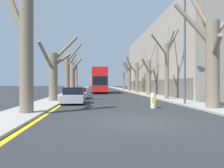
% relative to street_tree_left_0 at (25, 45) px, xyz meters
% --- Properties ---
extents(ground_plane, '(300.00, 300.00, 0.00)m').
position_rel_street_tree_left_0_xyz_m(ground_plane, '(5.76, -2.68, -3.83)').
color(ground_plane, '#2B2D30').
extents(sidewalk_left, '(2.50, 120.00, 0.12)m').
position_rel_street_tree_left_0_xyz_m(sidewalk_left, '(-0.30, 47.32, -3.77)').
color(sidewalk_left, '#A39E93').
rests_on(sidewalk_left, ground).
extents(sidewalk_right, '(2.50, 120.00, 0.12)m').
position_rel_street_tree_left_0_xyz_m(sidewalk_right, '(11.82, 47.32, -3.77)').
color(sidewalk_right, '#A39E93').
rests_on(sidewalk_right, ground).
extents(building_facade_right, '(10.08, 37.63, 11.32)m').
position_rel_street_tree_left_0_xyz_m(building_facade_right, '(18.06, 25.77, 1.82)').
color(building_facade_right, '#9E9384').
rests_on(building_facade_right, ground).
extents(kerb_line_stripe, '(0.24, 120.00, 0.01)m').
position_rel_street_tree_left_0_xyz_m(kerb_line_stripe, '(1.13, 47.32, -3.83)').
color(kerb_line_stripe, yellow).
rests_on(kerb_line_stripe, ground).
extents(street_tree_left_0, '(2.04, 1.62, 7.15)m').
position_rel_street_tree_left_0_xyz_m(street_tree_left_0, '(0.00, 0.00, 0.00)').
color(street_tree_left_0, '#7A6B56').
rests_on(street_tree_left_0, ground).
extents(street_tree_left_1, '(3.25, 3.51, 6.44)m').
position_rel_street_tree_left_0_xyz_m(street_tree_left_1, '(0.02, 8.54, -1.13)').
color(street_tree_left_1, '#7A6B56').
rests_on(street_tree_left_1, ground).
extents(street_tree_left_2, '(3.47, 2.04, 6.97)m').
position_rel_street_tree_left_0_xyz_m(street_tree_left_2, '(0.20, 17.25, -0.76)').
color(street_tree_left_2, '#7A6B56').
rests_on(street_tree_left_2, ground).
extents(street_tree_left_3, '(2.30, 3.27, 6.09)m').
position_rel_street_tree_left_0_xyz_m(street_tree_left_3, '(0.05, 26.71, -1.11)').
color(street_tree_left_3, '#7A6B56').
rests_on(street_tree_left_3, ground).
extents(street_tree_left_4, '(1.36, 3.42, 7.41)m').
position_rel_street_tree_left_0_xyz_m(street_tree_left_4, '(-0.09, 35.26, -0.19)').
color(street_tree_left_4, '#7A6B56').
rests_on(street_tree_left_4, ground).
extents(street_tree_right_0, '(5.02, 3.56, 7.95)m').
position_rel_street_tree_left_0_xyz_m(street_tree_right_0, '(11.54, 1.48, -0.20)').
color(street_tree_right_0, '#7A6B56').
rests_on(street_tree_right_0, ground).
extents(street_tree_right_1, '(3.06, 3.54, 8.33)m').
position_rel_street_tree_left_0_xyz_m(street_tree_right_1, '(11.34, 9.78, -0.22)').
color(street_tree_right_1, '#7A6B56').
rests_on(street_tree_right_1, ground).
extents(street_tree_right_2, '(3.55, 4.48, 7.72)m').
position_rel_street_tree_left_0_xyz_m(street_tree_right_2, '(11.63, 18.22, -0.66)').
color(street_tree_right_2, '#7A6B56').
rests_on(street_tree_right_2, ground).
extents(street_tree_right_3, '(3.02, 3.84, 6.36)m').
position_rel_street_tree_left_0_xyz_m(street_tree_right_3, '(11.38, 26.20, -0.70)').
color(street_tree_right_3, '#7A6B56').
rests_on(street_tree_right_3, ground).
extents(street_tree_right_4, '(1.99, 1.78, 7.71)m').
position_rel_street_tree_left_0_xyz_m(street_tree_right_4, '(11.48, 35.35, -0.35)').
color(street_tree_right_4, '#7A6B56').
rests_on(street_tree_right_4, ground).
extents(street_tree_right_5, '(3.26, 2.99, 6.19)m').
position_rel_street_tree_left_0_xyz_m(street_tree_right_5, '(11.40, 42.84, -1.05)').
color(street_tree_right_5, '#7A6B56').
rests_on(street_tree_right_5, ground).
extents(double_decker_bus, '(2.62, 10.78, 4.42)m').
position_rel_street_tree_left_0_xyz_m(double_decker_bus, '(4.73, 27.65, -1.32)').
color(double_decker_bus, red).
rests_on(double_decker_bus, ground).
extents(parked_car_0, '(1.85, 3.92, 1.39)m').
position_rel_street_tree_left_0_xyz_m(parked_car_0, '(2.03, 6.52, -3.18)').
color(parked_car_0, '#9EA3AD').
rests_on(parked_car_0, ground).
extents(parked_car_1, '(1.85, 4.43, 1.26)m').
position_rel_street_tree_left_0_xyz_m(parked_car_1, '(2.03, 12.96, -3.22)').
color(parked_car_1, silver).
rests_on(parked_car_1, ground).
extents(lamp_post, '(1.40, 0.20, 8.57)m').
position_rel_street_tree_left_0_xyz_m(lamp_post, '(10.85, 4.33, 0.92)').
color(lamp_post, '#4C4F54').
rests_on(lamp_post, ground).
extents(traffic_bollard, '(0.37, 0.38, 1.07)m').
position_rel_street_tree_left_0_xyz_m(traffic_bollard, '(7.90, 2.52, -3.30)').
color(traffic_bollard, white).
rests_on(traffic_bollard, ground).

